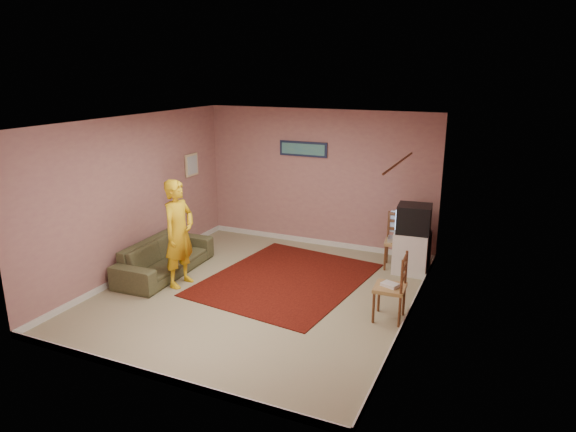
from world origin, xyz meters
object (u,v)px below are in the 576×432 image
at_px(chair_a, 398,236).
at_px(sofa, 165,257).
at_px(chair_b, 390,280).
at_px(person, 179,233).
at_px(crt_tv, 414,219).
at_px(tv_cabinet, 412,252).

relative_size(chair_a, sofa, 0.27).
xyz_separation_m(chair_b, person, (-3.27, -0.17, 0.27)).
height_order(crt_tv, chair_a, crt_tv).
relative_size(tv_cabinet, chair_a, 1.37).
relative_size(tv_cabinet, sofa, 0.37).
bearing_deg(sofa, person, -120.67).
bearing_deg(sofa, tv_cabinet, -67.94).
distance_m(sofa, person, 0.82).
bearing_deg(tv_cabinet, chair_a, 157.49).
xyz_separation_m(crt_tv, chair_a, (-0.26, 0.11, -0.36)).
relative_size(tv_cabinet, crt_tv, 1.21).
distance_m(tv_cabinet, person, 3.82).
height_order(tv_cabinet, chair_b, chair_b).
xyz_separation_m(tv_cabinet, chair_b, (0.05, -1.81, 0.22)).
bearing_deg(chair_a, person, -152.58).
bearing_deg(crt_tv, chair_b, -93.44).
xyz_separation_m(tv_cabinet, person, (-3.22, -1.98, 0.49)).
bearing_deg(sofa, chair_a, -64.88).
xyz_separation_m(chair_b, sofa, (-3.80, 0.12, -0.30)).
bearing_deg(person, sofa, 65.30).
bearing_deg(person, tv_cabinet, -54.76).
height_order(tv_cabinet, crt_tv, crt_tv).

